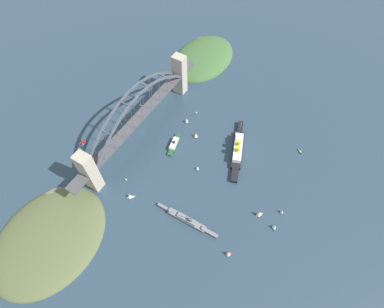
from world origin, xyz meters
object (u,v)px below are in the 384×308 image
(harbor_arch_bridge, at_px, (140,116))
(small_boat_5, at_px, (197,168))
(naval_cruiser, at_px, (187,220))
(small_boat_9, at_px, (300,151))
(ocean_liner, at_px, (238,149))
(small_boat_1, at_px, (229,253))
(small_boat_2, at_px, (259,214))
(harbor_ferry_steamer, at_px, (174,144))
(small_boat_6, at_px, (130,196))
(small_boat_3, at_px, (275,227))
(small_boat_0, at_px, (187,120))
(small_boat_10, at_px, (196,113))
(seaplane_second_in_formation, at_px, (142,107))
(small_boat_4, at_px, (126,180))
(small_boat_8, at_px, (282,212))
(small_boat_7, at_px, (196,135))
(seaplane_taxiing_near_bridge, at_px, (83,142))

(harbor_arch_bridge, relative_size, small_boat_5, 39.71)
(naval_cruiser, distance_m, small_boat_9, 178.40)
(ocean_liner, xyz_separation_m, naval_cruiser, (117.95, -5.37, -2.51))
(harbor_arch_bridge, relative_size, small_boat_1, 26.58)
(harbor_arch_bridge, height_order, small_boat_2, harbor_arch_bridge)
(ocean_liner, bearing_deg, harbor_arch_bridge, -72.61)
(harbor_ferry_steamer, xyz_separation_m, small_boat_6, (93.07, -2.92, 1.47))
(small_boat_5, height_order, small_boat_9, small_boat_5)
(small_boat_5, xyz_separation_m, small_boat_9, (-94.66, 103.19, -2.18))
(harbor_arch_bridge, relative_size, ocean_liner, 2.71)
(small_boat_6, bearing_deg, small_boat_3, 108.53)
(small_boat_0, height_order, small_boat_10, small_boat_0)
(small_boat_0, bearing_deg, small_boat_5, 41.97)
(seaplane_second_in_formation, height_order, small_boat_1, small_boat_1)
(naval_cruiser, relative_size, small_boat_1, 8.23)
(naval_cruiser, distance_m, small_boat_6, 75.99)
(small_boat_5, bearing_deg, small_boat_10, -148.15)
(harbor_arch_bridge, height_order, small_boat_5, harbor_arch_bridge)
(small_boat_2, bearing_deg, seaplane_second_in_formation, -106.92)
(small_boat_4, relative_size, small_boat_8, 0.91)
(harbor_arch_bridge, xyz_separation_m, harbor_ferry_steamer, (-4.22, 49.47, -31.21))
(small_boat_0, height_order, small_boat_5, small_boat_0)
(harbor_ferry_steamer, relative_size, small_boat_8, 4.81)
(small_boat_4, bearing_deg, small_boat_0, 172.88)
(seaplane_second_in_formation, relative_size, small_boat_6, 1.16)
(naval_cruiser, bearing_deg, small_boat_6, -81.89)
(ocean_liner, bearing_deg, small_boat_1, 22.45)
(seaplane_second_in_formation, relative_size, small_boat_1, 1.08)
(naval_cruiser, height_order, seaplane_second_in_formation, naval_cruiser)
(seaplane_second_in_formation, bearing_deg, harbor_ferry_steamer, 67.11)
(ocean_liner, height_order, small_boat_0, ocean_liner)
(ocean_liner, xyz_separation_m, small_boat_8, (51.67, 83.78, -1.86))
(small_boat_6, height_order, small_boat_7, small_boat_6)
(small_boat_5, relative_size, small_boat_9, 0.73)
(small_boat_2, distance_m, small_boat_7, 136.03)
(harbor_ferry_steamer, relative_size, small_boat_4, 5.29)
(harbor_ferry_steamer, height_order, small_boat_4, harbor_ferry_steamer)
(harbor_arch_bridge, height_order, ocean_liner, harbor_arch_bridge)
(ocean_liner, relative_size, small_boat_6, 10.51)
(seaplane_taxiing_near_bridge, bearing_deg, small_boat_9, 118.56)
(small_boat_6, height_order, small_boat_9, small_boat_6)
(small_boat_4, height_order, small_boat_6, small_boat_6)
(ocean_liner, xyz_separation_m, small_boat_6, (128.67, -80.59, -1.26))
(harbor_ferry_steamer, bearing_deg, small_boat_3, 76.67)
(small_boat_10, bearing_deg, seaplane_taxiing_near_bridge, -39.23)
(small_boat_6, bearing_deg, seaplane_taxiing_near_bridge, -106.83)
(ocean_liner, bearing_deg, seaplane_taxiing_near_bridge, -62.35)
(naval_cruiser, xyz_separation_m, small_boat_6, (10.72, -75.22, 1.25))
(small_boat_2, xyz_separation_m, small_boat_9, (-111.66, 9.95, -4.50))
(seaplane_taxiing_near_bridge, height_order, small_boat_5, small_boat_5)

